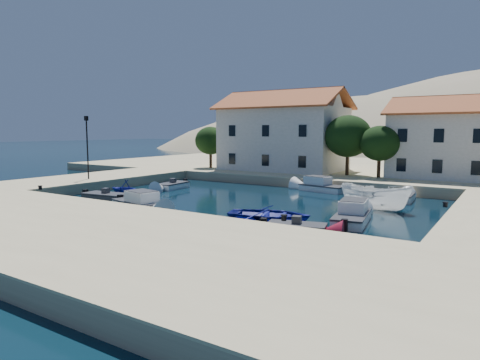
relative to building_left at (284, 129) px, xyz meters
The scene contains 19 objects.
ground 29.24m from the building_left, 77.91° to the right, with size 400.00×400.00×0.00m, color black.
quay_south 34.95m from the building_left, 79.99° to the right, with size 52.00×12.00×1.00m, color #C6B787.
quay_west 22.86m from the building_left, 125.84° to the right, with size 8.00×20.00×1.00m, color #C6B787.
quay_north 13.91m from the building_left, 51.34° to the left, with size 80.00×36.00×1.00m, color #C6B787.
building_left is the anchor object (origin of this frame).
building_mid 18.04m from the building_left, ahead, with size 10.50×8.40×8.30m.
trees 10.87m from the building_left, 13.60° to the right, with size 37.30×5.30×6.45m.
lamppost 23.10m from the building_left, 119.90° to the right, with size 0.35×0.25×6.22m.
bollards 26.13m from the building_left, 69.97° to the right, with size 29.36×9.56×0.30m.
motorboat_grey_sw 24.94m from the building_left, 100.10° to the right, with size 4.08×2.19×1.25m.
cabin_cruiser_south 25.83m from the building_left, 88.06° to the right, with size 4.81×2.88×1.60m.
rowboat_south 26.85m from the building_left, 64.75° to the right, with size 3.79×5.31×1.10m, color navy.
motorboat_red_se 30.03m from the building_left, 61.36° to the right, with size 3.54×2.23×1.25m.
cabin_cruiser_east 27.16m from the building_left, 53.52° to the right, with size 2.65×4.92×1.60m.
boat_east 23.11m from the building_left, 45.24° to the right, with size 2.09×5.55×2.14m, color white.
motorboat_white_ne 20.69m from the building_left, 33.11° to the right, with size 1.71×3.28×1.25m.
rowboat_west 22.55m from the building_left, 103.20° to the right, with size 2.64×3.06×1.61m, color navy.
motorboat_white_west 17.00m from the building_left, 106.01° to the right, with size 1.92×3.75×1.25m.
cabin_cruiser_north 13.79m from the building_left, 45.30° to the right, with size 4.74×2.72×1.60m.
Camera 1 is at (18.26, -19.39, 5.82)m, focal length 32.00 mm.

